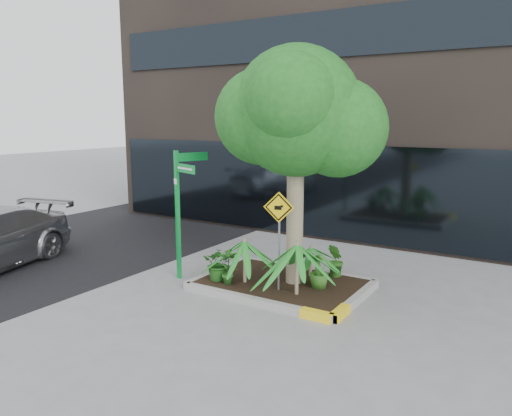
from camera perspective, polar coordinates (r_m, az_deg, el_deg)
The scene contains 13 objects.
ground at distance 10.17m, azimuth 1.11°, elevation -9.42°, with size 80.00×80.00×0.00m, color gray.
asphalt_road at distance 14.46m, azimuth -21.67°, elevation -4.14°, with size 7.00×80.00×0.01m, color black.
planter at distance 10.25m, azimuth 3.03°, elevation -8.66°, with size 3.35×2.36×0.15m.
tree at distance 9.73m, azimuth 4.68°, elevation 10.94°, with size 3.24×2.87×4.86m.
palm_front at distance 9.29m, azimuth 4.74°, elevation -4.17°, with size 1.16×1.16×1.29m.
palm_left at distance 9.97m, azimuth -1.32°, elevation -3.77°, with size 1.03×1.03×1.15m.
palm_back at distance 10.49m, azimuth 6.29°, elevation -4.51°, with size 0.74×0.74×0.82m.
shrub_a at distance 10.26m, azimuth -4.22°, elevation -6.29°, with size 0.64×0.64×0.71m, color #1F5618.
shrub_b at distance 9.86m, azimuth 7.24°, elevation -7.07°, with size 0.39×0.39×0.70m, color #326F21.
shrub_c at distance 10.00m, azimuth -3.19°, elevation -6.64°, with size 0.39×0.39×0.74m, color #27661F.
shrub_d at distance 10.54m, azimuth 9.14°, elevation -5.94°, with size 0.39×0.39×0.72m, color #2B641D.
street_sign_post at distance 10.62m, azimuth -8.59°, elevation 0.84°, with size 0.77×1.00×2.76m.
cattle_sign at distance 9.42m, azimuth 2.63°, elevation -1.87°, with size 0.57×0.19×1.92m.
Camera 1 is at (4.89, -8.23, 3.43)m, focal length 35.00 mm.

